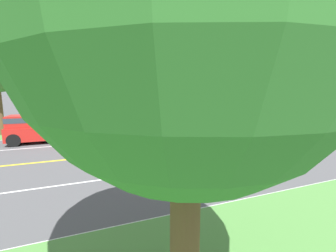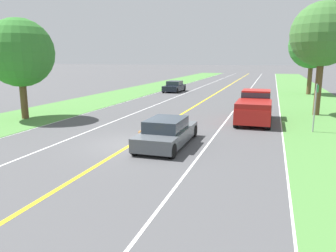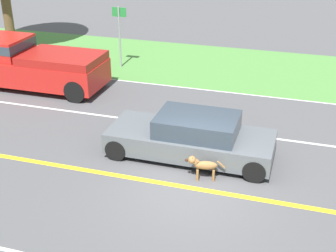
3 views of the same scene
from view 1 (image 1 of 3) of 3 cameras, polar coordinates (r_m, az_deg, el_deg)
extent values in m
plane|color=#4C4C4F|center=(14.20, 2.44, -5.76)|extent=(400.00, 400.00, 0.00)
cube|color=yellow|center=(14.20, 2.44, -5.74)|extent=(0.18, 160.00, 0.01)
cube|color=white|center=(20.66, -5.40, -1.19)|extent=(0.14, 160.00, 0.01)
cube|color=white|center=(8.64, 22.31, -16.21)|extent=(0.14, 160.00, 0.01)
cube|color=white|center=(17.38, -2.22, -3.05)|extent=(0.10, 160.00, 0.01)
cube|color=white|center=(11.22, 9.77, -9.83)|extent=(0.10, 160.00, 0.01)
cube|color=#4C843D|center=(23.52, -7.42, 0.01)|extent=(6.00, 160.00, 0.03)
cube|color=#51565B|center=(15.43, -1.66, -2.78)|extent=(1.85, 4.77, 0.60)
cube|color=#2D3842|center=(15.39, -1.00, -0.65)|extent=(1.59, 2.29, 0.54)
cylinder|color=black|center=(15.73, -9.50, -3.27)|extent=(0.22, 0.63, 0.63)
cylinder|color=black|center=(16.96, 3.70, -2.29)|extent=(0.22, 0.63, 0.63)
cylinder|color=black|center=(14.13, -8.09, -4.60)|extent=(0.22, 0.63, 0.63)
cylinder|color=black|center=(15.49, 6.32, -3.38)|extent=(0.22, 0.63, 0.63)
ellipsoid|color=olive|center=(14.66, 2.53, -3.52)|extent=(0.34, 0.64, 0.24)
cylinder|color=olive|center=(14.65, 1.70, -4.65)|extent=(0.07, 0.07, 0.32)
cylinder|color=olive|center=(14.90, 3.02, -4.43)|extent=(0.07, 0.07, 0.32)
cylinder|color=olive|center=(14.54, 2.02, -4.75)|extent=(0.07, 0.07, 0.32)
cylinder|color=olive|center=(14.80, 3.35, -4.53)|extent=(0.07, 0.07, 0.32)
cylinder|color=olive|center=(14.49, 1.72, -3.28)|extent=(0.16, 0.19, 0.16)
sphere|color=olive|center=(14.41, 1.38, -3.10)|extent=(0.25, 0.25, 0.21)
ellipsoid|color=#331E14|center=(14.33, 0.91, -3.23)|extent=(0.11, 0.12, 0.08)
cone|color=brown|center=(14.44, 1.27, -2.76)|extent=(0.08, 0.08, 0.09)
cone|color=brown|center=(14.35, 1.55, -2.83)|extent=(0.08, 0.08, 0.09)
cylinder|color=olive|center=(14.90, 3.76, -3.19)|extent=(0.10, 0.23, 0.23)
cube|color=red|center=(18.20, -27.61, -1.26)|extent=(2.09, 5.32, 0.91)
cube|color=red|center=(18.33, -32.59, 1.10)|extent=(1.84, 2.01, 0.78)
cube|color=#2D3842|center=(18.31, -32.62, 1.46)|extent=(1.86, 2.03, 0.34)
cube|color=maroon|center=(18.02, -24.23, 0.87)|extent=(2.05, 3.02, 0.32)
cylinder|color=black|center=(19.52, -33.31, -1.95)|extent=(0.22, 0.84, 0.84)
cylinder|color=black|center=(19.07, -21.06, -1.31)|extent=(0.22, 0.84, 0.84)
cylinder|color=black|center=(17.68, -34.56, -3.03)|extent=(0.22, 0.84, 0.84)
cylinder|color=black|center=(17.19, -21.00, -2.36)|extent=(0.22, 0.84, 0.84)
cube|color=#1E472D|center=(25.54, 24.06, 1.14)|extent=(1.76, 4.50, 0.66)
cube|color=#2D3842|center=(25.60, 24.42, 2.45)|extent=(1.51, 2.16, 0.51)
cylinder|color=black|center=(24.89, 19.79, 0.79)|extent=(0.22, 0.67, 0.67)
cylinder|color=black|center=(27.40, 25.53, 1.14)|extent=(0.22, 0.67, 0.67)
cylinder|color=black|center=(23.73, 22.30, 0.29)|extent=(0.22, 0.67, 0.67)
cylinder|color=black|center=(26.36, 28.03, 0.70)|extent=(0.22, 0.67, 0.67)
cylinder|color=brown|center=(22.90, -36.93, 3.43)|extent=(0.46, 0.46, 4.26)
cylinder|color=brown|center=(3.78, 4.33, -24.49)|extent=(0.46, 0.46, 2.97)
sphere|color=#337A2D|center=(3.28, 4.97, 24.10)|extent=(4.49, 4.49, 4.49)
cylinder|color=gray|center=(21.28, -21.11, 2.22)|extent=(0.08, 0.08, 2.71)
cube|color=#238438|center=(21.25, -21.27, 5.19)|extent=(0.03, 0.64, 0.40)
camera|label=2|loc=(27.11, 24.98, 8.96)|focal=35.00mm
camera|label=3|loc=(9.01, 53.92, 26.36)|focal=50.00mm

